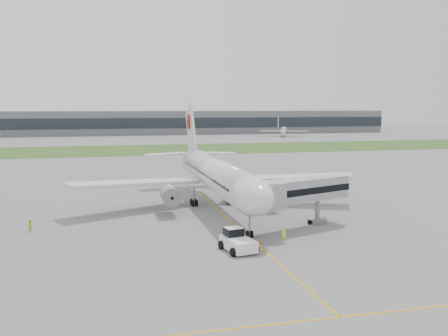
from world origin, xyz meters
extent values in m
plane|color=gray|center=(0.00, 0.00, 0.00)|extent=(600.00, 600.00, 0.00)
cube|color=#335821|center=(0.00, 120.00, 0.01)|extent=(600.00, 50.00, 0.02)
cube|color=slate|center=(0.00, 230.00, 7.00)|extent=(320.00, 22.00, 14.00)
cube|color=#20262D|center=(0.00, 219.00, 7.00)|extent=(320.00, 0.60, 6.00)
cylinder|color=silver|center=(0.00, 4.00, 5.60)|extent=(5.00, 38.00, 5.00)
ellipsoid|color=silver|center=(0.00, -15.50, 5.60)|extent=(5.00, 11.00, 5.00)
cube|color=black|center=(0.00, -16.50, 6.50)|extent=(3.20, 1.54, 1.14)
cone|color=silver|center=(0.00, 26.00, 6.40)|extent=(5.00, 10.53, 6.16)
cube|color=silver|center=(-13.00, 6.00, 4.40)|extent=(22.13, 13.52, 1.70)
cube|color=silver|center=(13.00, 6.00, 4.40)|extent=(22.13, 13.52, 1.70)
cylinder|color=gray|center=(-8.00, 1.50, 3.00)|extent=(2.70, 5.20, 2.70)
cylinder|color=gray|center=(8.00, 1.50, 3.00)|extent=(2.70, 5.20, 2.70)
cube|color=silver|center=(0.00, 27.50, 11.50)|extent=(0.45, 10.90, 12.76)
cylinder|color=#A40B09|center=(0.00, 28.50, 13.50)|extent=(0.60, 3.20, 3.20)
cube|color=silver|center=(-5.00, 28.50, 6.80)|extent=(9.54, 6.34, 0.35)
cube|color=silver|center=(5.00, 28.50, 6.80)|extent=(9.54, 6.34, 0.35)
cylinder|color=gray|center=(0.00, -15.00, 1.55)|extent=(0.24, 0.24, 3.10)
cylinder|color=black|center=(-3.20, 7.00, 0.55)|extent=(1.40, 1.10, 1.10)
cylinder|color=black|center=(3.20, 7.00, 0.55)|extent=(1.40, 1.10, 1.10)
cube|color=white|center=(-2.97, -20.43, 0.87)|extent=(3.59, 5.32, 1.31)
cube|color=white|center=(-3.21, -19.14, 1.96)|extent=(2.25, 2.08, 1.09)
cube|color=black|center=(-3.21, -19.14, 2.01)|extent=(2.31, 2.14, 0.92)
cylinder|color=black|center=(-4.71, -19.10, 0.49)|extent=(0.56, 1.03, 0.98)
cylinder|color=black|center=(-1.83, -18.55, 0.49)|extent=(0.56, 1.03, 0.98)
cylinder|color=black|center=(-4.10, -22.31, 0.49)|extent=(0.56, 1.03, 0.98)
cylinder|color=black|center=(-1.22, -21.75, 0.49)|extent=(0.56, 1.03, 0.98)
cube|color=#B4B4B7|center=(8.98, -11.35, 5.29)|extent=(14.41, 7.86, 3.05)
cube|color=black|center=(8.98, -11.35, 5.29)|extent=(14.64, 8.02, 0.92)
cube|color=#B4B4B7|center=(3.15, -14.62, 5.29)|extent=(2.65, 3.46, 3.46)
cylinder|color=gray|center=(11.66, -9.80, 1.93)|extent=(0.71, 0.71, 3.87)
cube|color=gray|center=(11.66, -9.80, 0.36)|extent=(2.79, 2.19, 0.71)
cylinder|color=black|center=(10.42, -10.27, 0.36)|extent=(0.54, 0.77, 0.71)
cylinder|color=black|center=(12.90, -9.34, 0.36)|extent=(0.54, 0.77, 0.71)
cone|color=#EC530C|center=(-2.50, -18.51, 0.25)|extent=(0.36, 0.36, 0.50)
cone|color=#EC530C|center=(0.50, -18.12, 0.30)|extent=(0.44, 0.44, 0.60)
imported|color=#CCFF2A|center=(3.45, -18.25, 0.97)|extent=(0.80, 0.62, 1.94)
imported|color=#A7E025|center=(-27.60, -5.02, 0.82)|extent=(1.01, 0.96, 1.63)
camera|label=1|loc=(-17.93, -74.62, 16.67)|focal=40.00mm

